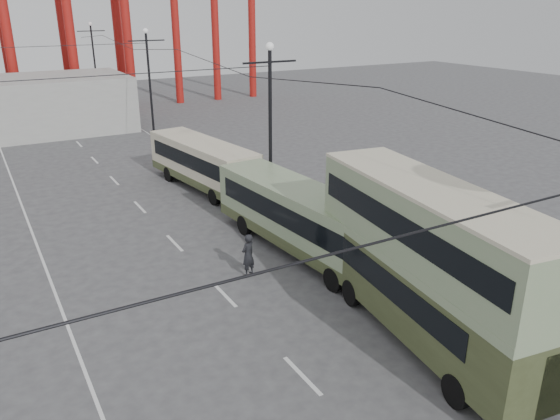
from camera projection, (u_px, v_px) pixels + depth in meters
road_markings at (154, 219)px, 30.27m from camera, size 12.52×120.00×0.01m
lamp_post_mid at (270, 129)px, 30.26m from camera, size 3.20×0.44×9.32m
lamp_post_far at (150, 83)px, 48.12m from camera, size 3.20×0.44×9.32m
lamp_post_distant at (95, 62)px, 65.98m from camera, size 3.20×0.44×9.32m
fairground_shed at (3, 108)px, 49.16m from camera, size 22.00×10.00×5.00m
double_decker_bus at (429, 257)px, 18.38m from camera, size 4.07×10.76×5.64m
single_decker_green at (302, 217)px, 25.60m from camera, size 3.44×11.48×3.20m
single_decker_cream at (203, 162)px, 34.83m from camera, size 3.77×10.09×3.06m
pedestrian at (248, 255)px, 23.64m from camera, size 0.83×0.69×1.94m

